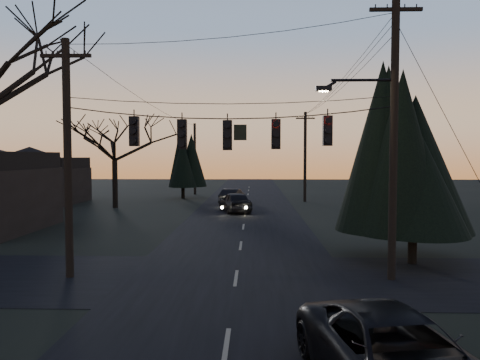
{
  "coord_description": "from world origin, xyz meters",
  "views": [
    {
      "loc": [
        0.62,
        -6.46,
        4.39
      ],
      "look_at": [
        0.16,
        9.34,
        3.56
      ],
      "focal_mm": 35.0,
      "sensor_mm": 36.0,
      "label": 1
    }
  ],
  "objects_px": {
    "utility_pole_right": "(391,280)",
    "evergreen_right": "(414,159)",
    "suv_near": "(397,359)",
    "sedan_oncoming_a": "(235,202)",
    "utility_pole_left": "(70,277)",
    "sedan_oncoming_b": "(233,197)",
    "utility_pole_far_l": "(195,194)",
    "utility_pole_far_r": "(305,202)"
  },
  "relations": [
    {
      "from": "utility_pole_right",
      "to": "evergreen_right",
      "type": "relative_size",
      "value": 1.37
    },
    {
      "from": "utility_pole_right",
      "to": "suv_near",
      "type": "height_order",
      "value": "utility_pole_right"
    },
    {
      "from": "suv_near",
      "to": "sedan_oncoming_a",
      "type": "xyz_separation_m",
      "value": [
        -4.0,
        27.74,
        0.05
      ]
    },
    {
      "from": "utility_pole_left",
      "to": "sedan_oncoming_a",
      "type": "height_order",
      "value": "utility_pole_left"
    },
    {
      "from": "utility_pole_right",
      "to": "sedan_oncoming_b",
      "type": "distance_m",
      "value": 26.33
    },
    {
      "from": "utility_pole_right",
      "to": "utility_pole_far_l",
      "type": "height_order",
      "value": "utility_pole_right"
    },
    {
      "from": "sedan_oncoming_a",
      "to": "sedan_oncoming_b",
      "type": "relative_size",
      "value": 1.11
    },
    {
      "from": "utility_pole_left",
      "to": "evergreen_right",
      "type": "relative_size",
      "value": 1.16
    },
    {
      "from": "utility_pole_far_l",
      "to": "suv_near",
      "type": "height_order",
      "value": "utility_pole_far_l"
    },
    {
      "from": "suv_near",
      "to": "sedan_oncoming_a",
      "type": "bearing_deg",
      "value": 87.66
    },
    {
      "from": "suv_near",
      "to": "sedan_oncoming_b",
      "type": "bearing_deg",
      "value": 87.02
    },
    {
      "from": "utility_pole_far_l",
      "to": "sedan_oncoming_a",
      "type": "relative_size",
      "value": 1.73
    },
    {
      "from": "utility_pole_far_l",
      "to": "sedan_oncoming_b",
      "type": "xyz_separation_m",
      "value": [
        4.73,
        -10.56,
        0.69
      ]
    },
    {
      "from": "utility_pole_far_l",
      "to": "sedan_oncoming_b",
      "type": "height_order",
      "value": "utility_pole_far_l"
    },
    {
      "from": "utility_pole_right",
      "to": "suv_near",
      "type": "bearing_deg",
      "value": -105.71
    },
    {
      "from": "utility_pole_right",
      "to": "sedan_oncoming_a",
      "type": "xyz_separation_m",
      "value": [
        -6.3,
        19.56,
        0.79
      ]
    },
    {
      "from": "utility_pole_right",
      "to": "utility_pole_far_r",
      "type": "bearing_deg",
      "value": 90.0
    },
    {
      "from": "sedan_oncoming_a",
      "to": "evergreen_right",
      "type": "bearing_deg",
      "value": 99.37
    },
    {
      "from": "utility_pole_far_l",
      "to": "suv_near",
      "type": "xyz_separation_m",
      "value": [
        9.2,
        -44.18,
        0.74
      ]
    },
    {
      "from": "evergreen_right",
      "to": "utility_pole_right",
      "type": "bearing_deg",
      "value": -122.11
    },
    {
      "from": "utility_pole_left",
      "to": "sedan_oncoming_b",
      "type": "distance_m",
      "value": 25.88
    },
    {
      "from": "utility_pole_right",
      "to": "evergreen_right",
      "type": "distance_m",
      "value": 5.17
    },
    {
      "from": "utility_pole_right",
      "to": "utility_pole_far_l",
      "type": "xyz_separation_m",
      "value": [
        -11.5,
        36.0,
        0.0
      ]
    },
    {
      "from": "utility_pole_left",
      "to": "utility_pole_far_l",
      "type": "relative_size",
      "value": 1.06
    },
    {
      "from": "utility_pole_right",
      "to": "sedan_oncoming_a",
      "type": "relative_size",
      "value": 2.17
    },
    {
      "from": "suv_near",
      "to": "sedan_oncoming_b",
      "type": "height_order",
      "value": "suv_near"
    },
    {
      "from": "utility_pole_far_r",
      "to": "sedan_oncoming_b",
      "type": "bearing_deg",
      "value": -159.27
    },
    {
      "from": "utility_pole_far_r",
      "to": "evergreen_right",
      "type": "height_order",
      "value": "evergreen_right"
    },
    {
      "from": "suv_near",
      "to": "sedan_oncoming_b",
      "type": "relative_size",
      "value": 1.28
    },
    {
      "from": "utility_pole_far_r",
      "to": "utility_pole_far_l",
      "type": "xyz_separation_m",
      "value": [
        -11.5,
        8.0,
        0.0
      ]
    },
    {
      "from": "utility_pole_right",
      "to": "suv_near",
      "type": "relative_size",
      "value": 1.88
    },
    {
      "from": "utility_pole_far_r",
      "to": "utility_pole_far_l",
      "type": "height_order",
      "value": "utility_pole_far_r"
    },
    {
      "from": "utility_pole_right",
      "to": "sedan_oncoming_b",
      "type": "bearing_deg",
      "value": 104.9
    },
    {
      "from": "suv_near",
      "to": "sedan_oncoming_b",
      "type": "xyz_separation_m",
      "value": [
        -4.47,
        33.61,
        -0.06
      ]
    },
    {
      "from": "utility_pole_right",
      "to": "suv_near",
      "type": "xyz_separation_m",
      "value": [
        -2.3,
        -8.18,
        0.74
      ]
    },
    {
      "from": "sedan_oncoming_a",
      "to": "sedan_oncoming_b",
      "type": "xyz_separation_m",
      "value": [
        -0.47,
        5.88,
        -0.1
      ]
    },
    {
      "from": "utility_pole_far_r",
      "to": "sedan_oncoming_a",
      "type": "relative_size",
      "value": 1.84
    },
    {
      "from": "evergreen_right",
      "to": "sedan_oncoming_a",
      "type": "height_order",
      "value": "evergreen_right"
    },
    {
      "from": "sedan_oncoming_a",
      "to": "sedan_oncoming_b",
      "type": "height_order",
      "value": "sedan_oncoming_a"
    },
    {
      "from": "utility_pole_far_r",
      "to": "utility_pole_right",
      "type": "bearing_deg",
      "value": -90.0
    },
    {
      "from": "evergreen_right",
      "to": "sedan_oncoming_a",
      "type": "bearing_deg",
      "value": 114.73
    },
    {
      "from": "sedan_oncoming_b",
      "to": "evergreen_right",
      "type": "bearing_deg",
      "value": 122.51
    }
  ]
}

